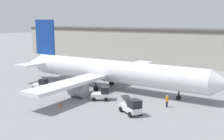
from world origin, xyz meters
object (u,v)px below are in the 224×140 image
safety_cone_near (60,105)px  pushback_tug (102,94)px  ground_crew_worker (167,101)px  belt_loader_truck (132,107)px  baggage_tug (41,85)px  airplane (107,71)px

safety_cone_near → pushback_tug: bearing=64.4°
ground_crew_worker → belt_loader_truck: (-2.61, -5.29, 0.08)m
belt_loader_truck → ground_crew_worker: bearing=93.3°
baggage_tug → pushback_tug: pushback_tug is taller
baggage_tug → safety_cone_near: 11.03m
ground_crew_worker → pushback_tug: pushback_tug is taller
ground_crew_worker → belt_loader_truck: belt_loader_truck is taller
pushback_tug → safety_cone_near: 6.73m
belt_loader_truck → pushback_tug: (-7.08, 3.32, -0.08)m
ground_crew_worker → safety_cone_near: 14.93m
airplane → baggage_tug: (-9.12, -7.00, -2.32)m
airplane → baggage_tug: 11.72m
ground_crew_worker → pushback_tug: bearing=-48.7°
baggage_tug → belt_loader_truck: bearing=-19.0°
baggage_tug → pushback_tug: (12.52, 0.69, 0.04)m
pushback_tug → belt_loader_truck: bearing=-56.5°
airplane → baggage_tug: airplane is taller
pushback_tug → safety_cone_near: pushback_tug is taller
pushback_tug → safety_cone_near: (-2.89, -6.04, -0.66)m
airplane → pushback_tug: airplane is taller
airplane → ground_crew_worker: size_ratio=23.33×
baggage_tug → ground_crew_worker: bearing=-4.6°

